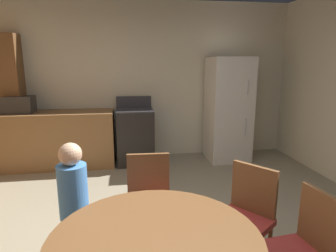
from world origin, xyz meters
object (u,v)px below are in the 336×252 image
object	(u,v)px
oven_range	(135,135)
person_child	(74,207)
refrigerator	(228,110)
chair_northeast	(245,213)
chair_north	(149,198)
chair_east	(305,249)
microwave	(19,105)

from	to	relation	value
oven_range	person_child	world-z (taller)	oven_range
refrigerator	chair_northeast	xyz separation A→B (m)	(-0.84, -2.70, -0.38)
chair_northeast	chair_north	xyz separation A→B (m)	(-0.73, 0.38, 0.00)
oven_range	refrigerator	world-z (taller)	refrigerator
oven_range	chair_east	distance (m)	3.37
oven_range	microwave	distance (m)	1.87
chair_north	person_child	xyz separation A→B (m)	(-0.59, -0.23, 0.08)
refrigerator	chair_north	distance (m)	2.82
oven_range	person_child	xyz separation A→B (m)	(-0.56, -2.60, 0.11)
oven_range	chair_east	xyz separation A→B (m)	(0.95, -3.24, 0.03)
microwave	chair_northeast	distance (m)	3.79
oven_range	chair_north	bearing A→B (deg)	-89.23
microwave	refrigerator	bearing A→B (deg)	-0.85
oven_range	chair_northeast	xyz separation A→B (m)	(0.76, -2.76, 0.03)
chair_northeast	refrigerator	bearing A→B (deg)	-144.37
person_child	refrigerator	bearing A→B (deg)	103.41
refrigerator	chair_east	size ratio (longest dim) A/B	2.02
refrigerator	chair_east	bearing A→B (deg)	-101.46
oven_range	chair_north	world-z (taller)	oven_range
refrigerator	microwave	bearing A→B (deg)	179.15
refrigerator	chair_northeast	distance (m)	2.86
refrigerator	chair_north	world-z (taller)	refrigerator
chair_east	chair_northeast	bearing A→B (deg)	-74.65
refrigerator	person_child	bearing A→B (deg)	-130.23
microwave	person_child	size ratio (longest dim) A/B	0.40
microwave	chair_northeast	size ratio (longest dim) A/B	0.51
refrigerator	microwave	size ratio (longest dim) A/B	4.00
oven_range	chair_northeast	distance (m)	2.86
oven_range	refrigerator	xyz separation A→B (m)	(1.60, -0.05, 0.41)
chair_east	person_child	xyz separation A→B (m)	(-1.51, 0.63, 0.08)
refrigerator	chair_east	distance (m)	3.27
oven_range	chair_east	size ratio (longest dim) A/B	1.26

